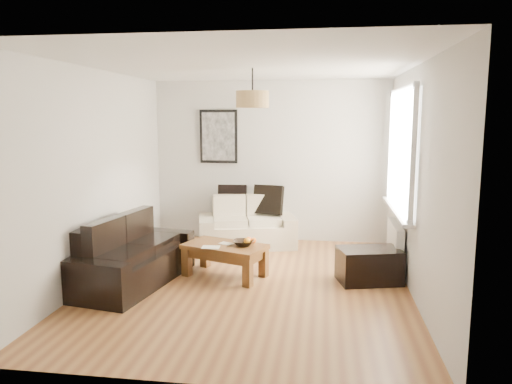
# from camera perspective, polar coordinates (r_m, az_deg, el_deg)

# --- Properties ---
(floor) EXTENTS (4.50, 4.50, 0.00)m
(floor) POSITION_cam_1_polar(r_m,az_deg,el_deg) (6.01, -0.82, -10.83)
(floor) COLOR brown
(floor) RESTS_ON ground
(ceiling) EXTENTS (3.80, 4.50, 0.00)m
(ceiling) POSITION_cam_1_polar(r_m,az_deg,el_deg) (5.69, -0.88, 14.66)
(ceiling) COLOR white
(ceiling) RESTS_ON floor
(wall_back) EXTENTS (3.80, 0.04, 2.60)m
(wall_back) POSITION_cam_1_polar(r_m,az_deg,el_deg) (7.92, 1.69, 3.62)
(wall_back) COLOR silver
(wall_back) RESTS_ON floor
(wall_front) EXTENTS (3.80, 0.04, 2.60)m
(wall_front) POSITION_cam_1_polar(r_m,az_deg,el_deg) (3.53, -6.57, -3.08)
(wall_front) COLOR silver
(wall_front) RESTS_ON floor
(wall_left) EXTENTS (0.04, 4.50, 2.60)m
(wall_left) POSITION_cam_1_polar(r_m,az_deg,el_deg) (6.29, -18.23, 1.79)
(wall_left) COLOR silver
(wall_left) RESTS_ON floor
(wall_right) EXTENTS (0.04, 4.50, 2.60)m
(wall_right) POSITION_cam_1_polar(r_m,az_deg,el_deg) (5.73, 18.28, 1.14)
(wall_right) COLOR silver
(wall_right) RESTS_ON floor
(window_bay) EXTENTS (0.14, 1.90, 1.60)m
(window_bay) POSITION_cam_1_polar(r_m,az_deg,el_deg) (6.48, 16.84, 4.72)
(window_bay) COLOR white
(window_bay) RESTS_ON wall_right
(radiator) EXTENTS (0.10, 0.90, 0.52)m
(radiator) POSITION_cam_1_polar(r_m,az_deg,el_deg) (6.66, 16.02, -5.78)
(radiator) COLOR white
(radiator) RESTS_ON wall_right
(poster) EXTENTS (0.62, 0.04, 0.87)m
(poster) POSITION_cam_1_polar(r_m,az_deg,el_deg) (8.01, -4.41, 6.52)
(poster) COLOR black
(poster) RESTS_ON wall_back
(pendant_shade) EXTENTS (0.40, 0.40, 0.20)m
(pendant_shade) POSITION_cam_1_polar(r_m,az_deg,el_deg) (5.96, -0.42, 10.83)
(pendant_shade) COLOR tan
(pendant_shade) RESTS_ON ceiling
(loveseat_cream) EXTENTS (1.64, 1.17, 0.74)m
(loveseat_cream) POSITION_cam_1_polar(r_m,az_deg,el_deg) (7.65, -1.10, -3.64)
(loveseat_cream) COLOR beige
(loveseat_cream) RESTS_ON floor
(sofa_leather) EXTENTS (1.14, 1.87, 0.76)m
(sofa_leather) POSITION_cam_1_polar(r_m,az_deg,el_deg) (6.16, -14.37, -6.93)
(sofa_leather) COLOR black
(sofa_leather) RESTS_ON floor
(coffee_table) EXTENTS (1.14, 0.86, 0.42)m
(coffee_table) POSITION_cam_1_polar(r_m,az_deg,el_deg) (6.27, -3.65, -8.01)
(coffee_table) COLOR brown
(coffee_table) RESTS_ON floor
(ottoman) EXTENTS (0.83, 0.64, 0.42)m
(ottoman) POSITION_cam_1_polar(r_m,az_deg,el_deg) (6.20, 13.15, -8.40)
(ottoman) COLOR black
(ottoman) RESTS_ON floor
(cushion_left) EXTENTS (0.47, 0.17, 0.46)m
(cushion_left) POSITION_cam_1_polar(r_m,az_deg,el_deg) (7.80, -2.79, -0.85)
(cushion_left) COLOR black
(cushion_left) RESTS_ON loveseat_cream
(cushion_right) EXTENTS (0.48, 0.23, 0.46)m
(cushion_right) POSITION_cam_1_polar(r_m,az_deg,el_deg) (7.71, 1.46, -0.94)
(cushion_right) COLOR black
(cushion_right) RESTS_ON loveseat_cream
(fruit_bowl) EXTENTS (0.29, 0.29, 0.07)m
(fruit_bowl) POSITION_cam_1_polar(r_m,az_deg,el_deg) (6.15, -1.47, -5.99)
(fruit_bowl) COLOR black
(fruit_bowl) RESTS_ON coffee_table
(orange_a) EXTENTS (0.11, 0.11, 0.08)m
(orange_a) POSITION_cam_1_polar(r_m,az_deg,el_deg) (6.21, -1.05, -5.77)
(orange_a) COLOR orange
(orange_a) RESTS_ON fruit_bowl
(orange_b) EXTENTS (0.08, 0.08, 0.07)m
(orange_b) POSITION_cam_1_polar(r_m,az_deg,el_deg) (6.24, -0.28, -5.71)
(orange_b) COLOR orange
(orange_b) RESTS_ON fruit_bowl
(orange_c) EXTENTS (0.09, 0.09, 0.08)m
(orange_c) POSITION_cam_1_polar(r_m,az_deg,el_deg) (6.26, -0.86, -5.65)
(orange_c) COLOR #F65514
(orange_c) RESTS_ON fruit_bowl
(papers) EXTENTS (0.23, 0.17, 0.01)m
(papers) POSITION_cam_1_polar(r_m,az_deg,el_deg) (6.09, -5.33, -6.46)
(papers) COLOR silver
(papers) RESTS_ON coffee_table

